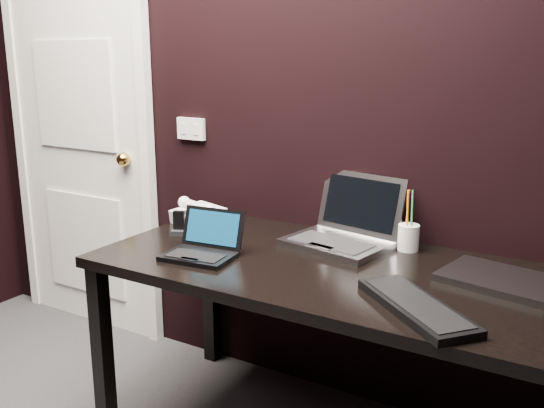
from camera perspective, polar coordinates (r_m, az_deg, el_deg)
The scene contains 11 objects.
wall_back at distance 2.51m, azimuth 3.79°, elevation 10.31°, with size 4.00×4.00×0.00m, color black.
door at distance 3.35m, azimuth -17.61°, elevation 6.24°, with size 0.99×0.10×2.14m.
wall_switch at distance 2.85m, azimuth -7.63°, elevation 7.03°, with size 0.15×0.02×0.10m.
desk at distance 2.17m, azimuth 5.77°, elevation -7.71°, with size 1.70×0.80×0.74m.
netbook at distance 2.22m, azimuth -6.54°, elevation -4.12°, with size 0.27×0.25×0.16m.
silver_laptop at distance 2.36m, azimuth 6.68°, elevation -2.66°, with size 0.43×0.40×0.26m.
ext_keyboard at distance 1.82m, azimuth 13.41°, elevation -9.35°, with size 0.43×0.40×0.03m.
closed_laptop at distance 2.10m, azimuth 20.69°, elevation -6.67°, with size 0.40×0.32×0.02m.
desk_phone at distance 2.64m, azimuth -6.97°, elevation -0.97°, with size 0.25×0.23×0.12m.
mobile_phone at distance 2.50m, azimuth -8.74°, elevation -2.03°, with size 0.07×0.06×0.10m.
pen_cup at distance 2.33m, azimuth 12.72°, elevation -2.98°, with size 0.08×0.08×0.23m.
Camera 1 is at (1.14, -0.43, 1.46)m, focal length 40.00 mm.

